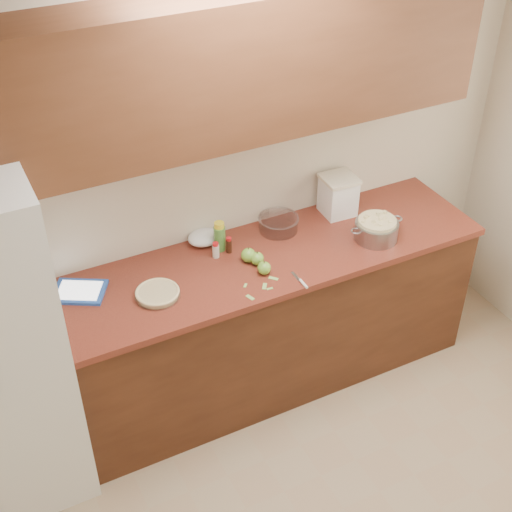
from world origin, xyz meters
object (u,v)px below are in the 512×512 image
tablet (79,292)px  flour_canister (338,195)px  pie (158,293)px  colander (376,229)px

tablet → flour_canister: bearing=31.6°
pie → flour_canister: flour_canister is taller
colander → pie: bearing=177.0°
pie → flour_canister: (1.23, 0.26, 0.10)m
colander → tablet: (-1.63, 0.27, -0.05)m
pie → tablet: pie is taller
colander → flour_canister: size_ratio=1.39×
pie → colander: bearing=-3.0°
pie → tablet: (-0.35, 0.21, -0.01)m
pie → flour_canister: 1.26m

